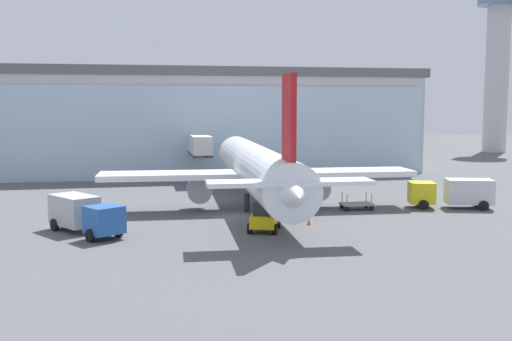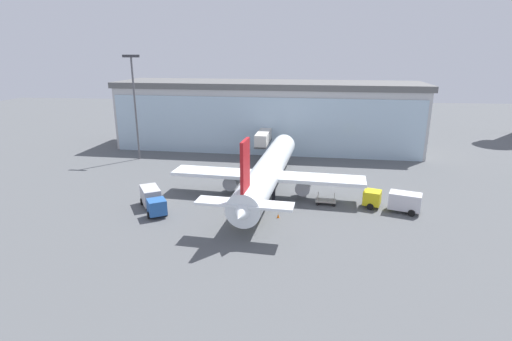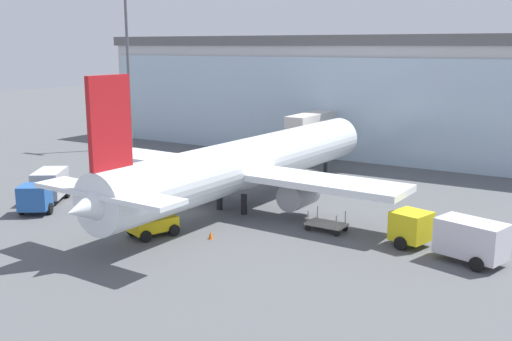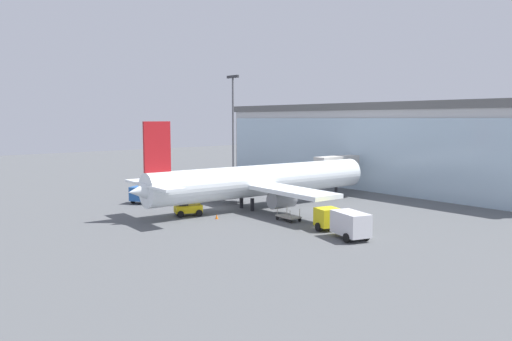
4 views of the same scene
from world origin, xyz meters
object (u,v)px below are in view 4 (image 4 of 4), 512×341
Objects in this scene: fuel_truck at (343,222)px; safety_cone_nose at (217,217)px; catering_truck at (150,190)px; baggage_cart at (288,217)px; safety_cone_wingtip at (334,227)px; airplane at (260,181)px; apron_light_mast at (233,118)px; pushback_tug at (187,208)px; jet_bridge at (343,164)px.

safety_cone_nose is (-15.16, -4.10, -1.19)m from fuel_truck.
catering_truck is 2.52× the size of baggage_cart.
fuel_truck is at bearing -34.92° from safety_cone_wingtip.
catering_truck is at bearing 122.67° from airplane.
apron_light_mast is 29.61m from catering_truck.
catering_truck is (-14.88, -7.59, -2.09)m from airplane.
apron_light_mast reaches higher than pushback_tug.
jet_bridge is at bearing 22.77° from pushback_tug.
jet_bridge is 20.43m from airplane.
pushback_tug is (-19.14, -5.50, -0.49)m from fuel_truck.
jet_bridge reaches higher than catering_truck.
apron_light_mast reaches higher than airplane.
airplane reaches higher than jet_bridge.
fuel_truck reaches higher than pushback_tug.
jet_bridge is 20.53× the size of safety_cone_wingtip.
pushback_tug is at bearing -160.61° from safety_cone_nose.
safety_cone_nose is (3.98, 1.40, -0.70)m from pushback_tug.
fuel_truck is 13.86× the size of safety_cone_nose.
catering_truck is at bearing 158.61° from jet_bridge.
pushback_tug is at bearing -176.47° from jet_bridge.
safety_cone_nose is at bearing -42.24° from apron_light_mast.
airplane is at bearing 164.38° from baggage_cart.
baggage_cart is 6.46m from safety_cone_wingtip.
jet_bridge is 1.48× the size of fuel_truck.
jet_bridge is 29.08m from safety_cone_wingtip.
baggage_cart is at bearing -105.33° from airplane.
airplane is at bearing 86.08° from catering_truck.
catering_truck is 0.97× the size of fuel_truck.
apron_light_mast is 50.25m from fuel_truck.
baggage_cart is 5.34× the size of safety_cone_wingtip.
catering_truck is 16.97m from safety_cone_nose.
fuel_truck is 19.92m from pushback_tug.
airplane is 16.83m from catering_truck.
fuel_truck is at bearing -51.83° from pushback_tug.
safety_cone_nose is (4.31, -28.93, -4.05)m from jet_bridge.
safety_cone_nose is 14.02m from safety_cone_wingtip.
pushback_tug is (24.84, -27.57, -10.70)m from apron_light_mast.
pushback_tug is at bearing 174.60° from airplane.
baggage_cart is (35.16, -20.73, -11.17)m from apron_light_mast.
apron_light_mast is 47.72m from safety_cone_wingtip.
airplane is 10.56m from pushback_tug.
apron_light_mast is 36.02× the size of safety_cone_nose.
pushback_tug is 18.24m from safety_cone_wingtip.
catering_truck is 32.20m from fuel_truck.
apron_light_mast reaches higher than fuel_truck.
pushback_tug is (-10.32, -6.84, 0.47)m from baggage_cart.
pushback_tug reaches higher than safety_cone_nose.
pushback_tug is (-1.96, -10.04, -2.59)m from airplane.
jet_bridge is at bearing 119.75° from baggage_cart.
airplane reaches higher than pushback_tug.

